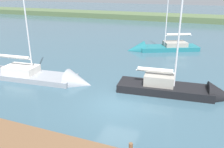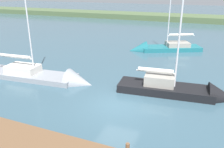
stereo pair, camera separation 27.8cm
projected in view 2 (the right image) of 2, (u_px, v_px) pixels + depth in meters
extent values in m
plane|color=#385666|center=(118.00, 105.00, 14.83)|extent=(200.00, 200.00, 0.00)
cube|color=#4C603D|center=(187.00, 21.00, 53.13)|extent=(180.00, 8.00, 2.40)
cube|color=black|center=(165.00, 91.00, 16.54)|extent=(6.72, 2.64, 0.89)
cone|color=black|center=(222.00, 98.00, 15.53)|extent=(1.98, 2.16, 1.98)
cube|color=gray|center=(160.00, 80.00, 16.37)|extent=(2.17, 1.53, 0.73)
cylinder|color=silver|center=(179.00, 38.00, 15.03)|extent=(0.12, 0.12, 6.81)
cylinder|color=silver|center=(156.00, 72.00, 16.26)|extent=(2.72, 0.37, 0.10)
cylinder|color=silver|center=(156.00, 70.00, 16.21)|extent=(2.47, 0.53, 0.29)
cube|color=#1E6B75|center=(171.00, 50.00, 27.88)|extent=(7.19, 5.07, 0.93)
cone|color=#1E6B75|center=(138.00, 51.00, 27.62)|extent=(2.78, 2.88, 2.22)
cube|color=gray|center=(178.00, 44.00, 27.68)|extent=(3.14, 2.78, 0.50)
cylinder|color=silver|center=(170.00, 13.00, 26.33)|extent=(0.12, 0.12, 7.80)
cylinder|color=silver|center=(181.00, 36.00, 27.35)|extent=(2.93, 1.52, 0.09)
cylinder|color=silver|center=(181.00, 35.00, 27.31)|extent=(2.72, 1.53, 0.27)
cube|color=gray|center=(30.00, 77.00, 19.40)|extent=(8.20, 2.92, 0.82)
cone|color=gray|center=(80.00, 84.00, 18.11)|extent=(2.19, 2.39, 2.22)
cube|color=silver|center=(23.00, 69.00, 19.32)|extent=(2.75, 1.87, 0.61)
cylinder|color=silver|center=(27.00, 15.00, 17.50)|extent=(0.11, 0.11, 9.37)
cylinder|color=silver|center=(12.00, 57.00, 19.25)|extent=(3.91, 0.43, 0.09)
cylinder|color=silver|center=(12.00, 56.00, 19.21)|extent=(3.54, 0.54, 0.23)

